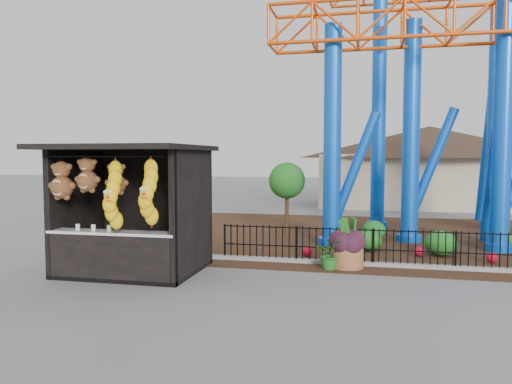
% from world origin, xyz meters
% --- Properties ---
extents(ground, '(120.00, 120.00, 0.00)m').
position_xyz_m(ground, '(0.00, 0.00, 0.00)').
color(ground, slate).
rests_on(ground, ground).
extents(mulch_bed, '(18.00, 12.00, 0.02)m').
position_xyz_m(mulch_bed, '(4.00, 8.00, 0.01)').
color(mulch_bed, '#331E11').
rests_on(mulch_bed, ground).
extents(curb, '(18.00, 0.18, 0.12)m').
position_xyz_m(curb, '(4.00, 3.00, 0.06)').
color(curb, gray).
rests_on(curb, ground).
extents(prize_booth, '(3.50, 3.40, 3.12)m').
position_xyz_m(prize_booth, '(-3.01, 0.88, 1.55)').
color(prize_booth, black).
rests_on(prize_booth, ground).
extents(picket_fence, '(12.20, 0.06, 1.00)m').
position_xyz_m(picket_fence, '(4.90, 3.00, 0.50)').
color(picket_fence, black).
rests_on(picket_fence, ground).
extents(roller_coaster, '(11.00, 6.37, 10.82)m').
position_xyz_m(roller_coaster, '(5.12, 8.23, 6.44)').
color(roller_coaster, blue).
rests_on(roller_coaster, ground).
extents(terracotta_planter, '(1.07, 1.07, 0.56)m').
position_xyz_m(terracotta_planter, '(2.14, 2.70, 0.28)').
color(terracotta_planter, '#965A36').
rests_on(terracotta_planter, ground).
extents(planter_foliage, '(0.70, 0.70, 0.64)m').
position_xyz_m(planter_foliage, '(2.14, 2.70, 0.88)').
color(planter_foliage, '#2F1220').
rests_on(planter_foliage, terracotta_planter).
extents(potted_plant, '(0.77, 0.69, 0.79)m').
position_xyz_m(potted_plant, '(1.75, 2.42, 0.39)').
color(potted_plant, '#254D16').
rests_on(potted_plant, ground).
extents(landscaping, '(8.37, 3.96, 0.72)m').
position_xyz_m(landscaping, '(4.30, 5.65, 0.33)').
color(landscaping, '#1D5F1C').
rests_on(landscaping, mulch_bed).
extents(pavilion, '(15.00, 15.00, 4.80)m').
position_xyz_m(pavilion, '(6.00, 20.00, 3.07)').
color(pavilion, '#BFAD8C').
rests_on(pavilion, ground).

